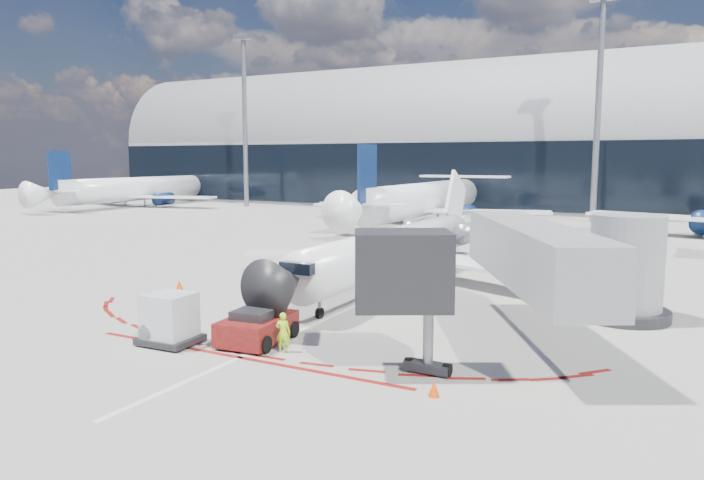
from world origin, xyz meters
The scene contains 15 objects.
ground centered at (0.00, 0.00, 0.00)m, with size 260.00×260.00×0.00m, color gray.
apron_centerline centered at (0.00, 2.00, 0.01)m, with size 0.25×40.00×0.01m, color silver.
apron_stop_bar centered at (0.00, -11.50, 0.01)m, with size 14.00×0.25×0.01m, color maroon.
terminal_building centered at (0.00, 64.97, 8.52)m, with size 150.00×24.15×24.00m.
jet_bridge centered at (9.79, -3.01, 3.01)m, with size 10.03×15.20×4.90m.
light_mast_west centered at (-45.00, 48.00, 12.50)m, with size 0.70×0.70×25.00m, color slate.
light_mast_centre centered at (5.00, 48.00, 12.50)m, with size 0.70×0.70×25.00m, color slate.
regional_jet centered at (-0.31, 4.26, 2.18)m, with size 21.10×26.02×6.52m.
pushback_tug centered at (-0.61, -9.60, 0.61)m, with size 2.56×5.39×1.38m.
ramp_worker centered at (1.05, -10.20, 0.78)m, with size 0.57×0.37×1.55m, color #B3FF1A.
uld_container centered at (-3.50, -11.41, 1.01)m, with size 2.24×1.93×2.04m.
safety_cone_left centered at (-10.54, -3.40, 0.28)m, with size 0.40×0.40×0.56m, color #FF4305.
safety_cone_right centered at (7.69, -11.76, 0.25)m, with size 0.36×0.36×0.51m, color #FF4305.
bg_airliner_0 centered at (-60.18, 40.91, 5.22)m, with size 32.25×34.15×10.43m, color white, non-canonical shape.
bg_airliner_1 centered at (-11.83, 37.02, 5.38)m, with size 33.26×35.22×10.76m, color white, non-canonical shape.
Camera 1 is at (14.12, -29.37, 7.31)m, focal length 32.00 mm.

